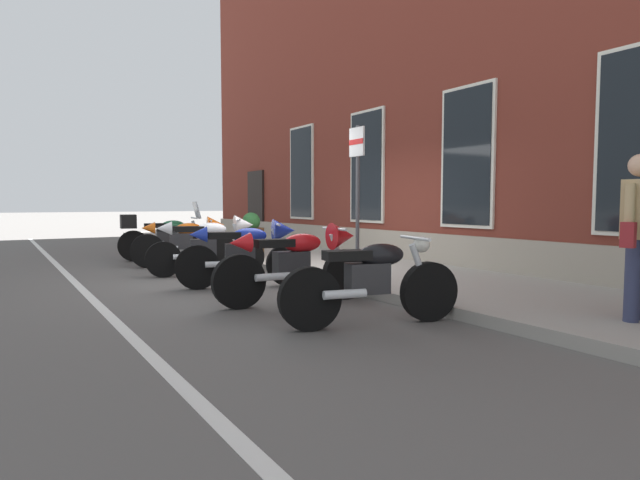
% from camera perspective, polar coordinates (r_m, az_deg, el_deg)
% --- Properties ---
extents(ground_plane, '(140.00, 140.00, 0.00)m').
position_cam_1_polar(ground_plane, '(9.30, -3.97, -3.94)').
color(ground_plane, '#565451').
extents(sidewalk, '(26.72, 2.94, 0.14)m').
position_cam_1_polar(sidewalk, '(10.05, 3.47, -2.95)').
color(sidewalk, gray).
rests_on(sidewalk, ground_plane).
extents(lane_stripe, '(26.72, 0.12, 0.01)m').
position_cam_1_polar(lane_stripe, '(8.32, -23.94, -5.20)').
color(lane_stripe, silver).
rests_on(lane_stripe, ground_plane).
extents(brick_pub_facade, '(20.72, 7.42, 9.81)m').
position_cam_1_polar(brick_pub_facade, '(14.07, 21.89, 18.62)').
color(brick_pub_facade, maroon).
rests_on(brick_pub_facade, ground_plane).
extents(motorcycle_green_touring, '(0.66, 2.19, 1.32)m').
position_cam_1_polar(motorcycle_green_touring, '(12.43, -16.49, 0.46)').
color(motorcycle_green_touring, black).
rests_on(motorcycle_green_touring, ground_plane).
extents(motorcycle_orange_sport, '(0.72, 2.04, 1.01)m').
position_cam_1_polar(motorcycle_orange_sport, '(11.00, -14.09, 0.08)').
color(motorcycle_orange_sport, black).
rests_on(motorcycle_orange_sport, ground_plane).
extents(motorcycle_white_sport, '(0.73, 2.05, 1.07)m').
position_cam_1_polar(motorcycle_white_sport, '(9.57, -11.68, -0.30)').
color(motorcycle_white_sport, black).
rests_on(motorcycle_white_sport, ground_plane).
extents(motorcycle_blue_sport, '(0.79, 1.98, 1.04)m').
position_cam_1_polar(motorcycle_blue_sport, '(8.13, -7.77, -1.12)').
color(motorcycle_blue_sport, black).
rests_on(motorcycle_blue_sport, ground_plane).
extents(motorcycle_red_sport, '(0.62, 2.17, 1.03)m').
position_cam_1_polar(motorcycle_red_sport, '(6.78, -2.09, -2.15)').
color(motorcycle_red_sport, black).
rests_on(motorcycle_red_sport, ground_plane).
extents(motorcycle_black_naked, '(0.70, 1.99, 0.93)m').
position_cam_1_polar(motorcycle_black_naked, '(5.57, 5.76, -4.41)').
color(motorcycle_black_naked, black).
rests_on(motorcycle_black_naked, ground_plane).
extents(pedestrian_tan_coat, '(0.28, 0.65, 1.63)m').
position_cam_1_polar(pedestrian_tan_coat, '(5.99, 31.02, 1.09)').
color(pedestrian_tan_coat, '#2D3351').
rests_on(pedestrian_tan_coat, sidewalk).
extents(parking_sign, '(0.36, 0.07, 2.33)m').
position_cam_1_polar(parking_sign, '(8.20, 4.04, 6.53)').
color(parking_sign, '#4C4C51').
rests_on(parking_sign, sidewalk).
extents(barrel_planter, '(0.60, 0.60, 0.94)m').
position_cam_1_polar(barrel_planter, '(11.82, -7.41, 0.37)').
color(barrel_planter, brown).
rests_on(barrel_planter, sidewalk).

